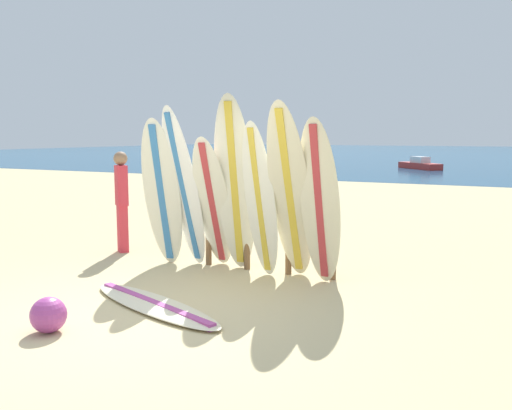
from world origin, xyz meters
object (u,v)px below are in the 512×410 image
Objects in this scene: surfboard_leaning_center_left at (213,204)px; surfboard_leaning_right at (290,193)px; surfboard_leaning_center at (235,185)px; surfboard_lying_on_sand at (154,305)px; surfboard_leaning_far_left at (162,194)px; surfboard_leaning_center_right at (260,201)px; small_boat_offshore at (420,165)px; beachgoer_standing at (122,197)px; surfboard_rack at (247,222)px; beach_ball at (48,315)px; surfboard_leaning_left at (184,189)px; surfboard_leaning_far_right at (320,203)px.

surfboard_leaning_right is at bearing -7.31° from surfboard_leaning_center_left.
surfboard_leaning_center reaches higher than surfboard_lying_on_sand.
surfboard_leaning_far_left reaches higher than surfboard_leaning_center_left.
small_boat_offshore is at bearing 94.97° from surfboard_leaning_center_right.
small_boat_offshore is at bearing 93.55° from surfboard_lying_on_sand.
surfboard_leaning_right reaches higher than small_boat_offshore.
small_boat_offshore is at bearing 93.98° from surfboard_leaning_center.
surfboard_leaning_center is at bearing -10.27° from beachgoer_standing.
surfboard_leaning_far_left is at bearing -25.88° from beachgoer_standing.
surfboard_leaning_center_right reaches higher than surfboard_rack.
beach_ball is (-1.01, -2.81, -0.90)m from surfboard_leaning_center_right.
surfboard_leaning_center reaches higher than beachgoer_standing.
surfboard_leaning_center_right is at bearing -85.03° from small_boat_offshore.
beachgoer_standing is (-2.86, 0.58, -0.15)m from surfboard_leaning_center_right.
surfboard_leaning_left is 1.73m from beachgoer_standing.
surfboard_leaning_center is 1.34m from surfboard_leaning_far_right.
surfboard_leaning_center_left is (-0.43, -0.25, 0.28)m from surfboard_rack.
surfboard_rack is at bearing -85.86° from small_boat_offshore.
surfboard_leaning_center_left is 2.07m from beachgoer_standing.
surfboard_leaning_far_right reaches higher than surfboard_rack.
surfboard_lying_on_sand is 0.81× the size of small_boat_offshore.
surfboard_leaning_far_right is (1.69, -0.16, 0.12)m from surfboard_leaning_center_left.
surfboard_leaning_far_left reaches higher than beach_ball.
surfboard_leaning_center_right is 0.74× the size of small_boat_offshore.
surfboard_leaning_far_right is at bearing -83.19° from small_boat_offshore.
surfboard_rack is 1.33m from surfboard_leaning_far_left.
surfboard_leaning_right is (1.69, -0.04, 0.01)m from surfboard_leaning_left.
surfboard_leaning_center reaches higher than surfboard_leaning_far_right.
surfboard_leaning_far_right is at bearing 0.68° from surfboard_leaning_right.
surfboard_rack is at bearing 30.91° from surfboard_leaning_center_left.
surfboard_rack is at bearing 20.81° from surfboard_leaning_far_left.
surfboard_leaning_right reaches higher than surfboard_leaning_far_left.
beach_ball is (-0.55, -2.96, -1.09)m from surfboard_leaning_center.
surfboard_leaning_right reaches higher than surfboard_lying_on_sand.
surfboard_leaning_center_left reaches higher than surfboard_rack.
surfboard_leaning_far_left is at bearing -179.18° from surfboard_leaning_far_right.
surfboard_leaning_far_left is (-1.18, -0.45, 0.41)m from surfboard_rack.
surfboard_leaning_left reaches higher than surfboard_leaning_center_right.
surfboard_lying_on_sand is (0.29, -1.85, -0.95)m from surfboard_leaning_center_left.
surfboard_leaning_right is at bearing 59.40° from surfboard_lying_on_sand.
surfboard_rack is 3.32m from beach_ball.
surfboard_leaning_center_left is 26.23m from small_boat_offshore.
surfboard_rack is 2.47m from beachgoer_standing.
surfboard_leaning_center_left is at bearing 172.69° from surfboard_leaning_right.
surfboard_leaning_left is 1.25m from surfboard_leaning_center_right.
surfboard_leaning_center reaches higher than surfboard_leaning_center_right.
small_boat_offshore is at bearing 95.92° from surfboard_leaning_right.
surfboard_leaning_right is at bearing -179.32° from surfboard_leaning_far_right.
surfboard_leaning_center is 2.21m from surfboard_lying_on_sand.
surfboard_leaning_center_right is (1.59, 0.04, -0.03)m from surfboard_leaning_far_left.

